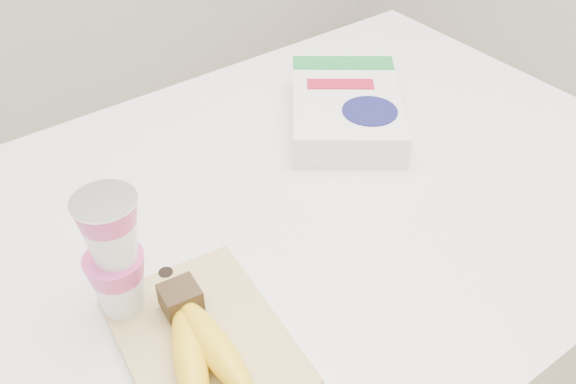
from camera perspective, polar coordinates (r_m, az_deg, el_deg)
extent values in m
cube|color=white|center=(1.39, -0.15, -16.70)|extent=(1.31, 0.87, 0.98)
cube|color=tan|center=(0.83, -7.53, -12.82)|extent=(0.22, 0.28, 0.01)
cube|color=#382816|center=(0.84, -9.55, -9.26)|extent=(0.05, 0.05, 0.03)
ellipsoid|color=yellow|center=(0.79, -8.73, -14.27)|extent=(0.11, 0.18, 0.05)
ellipsoid|color=yellow|center=(0.79, -6.66, -13.38)|extent=(0.05, 0.18, 0.05)
cylinder|color=silver|center=(0.75, -16.11, -0.76)|extent=(0.08, 0.08, 0.00)
cube|color=silver|center=(1.19, 5.17, 7.34)|extent=(0.33, 0.35, 0.06)
cube|color=#1C7F35|center=(1.28, 4.91, 11.36)|extent=(0.19, 0.16, 0.00)
cylinder|color=#131449|center=(1.13, 7.29, 7.16)|extent=(0.14, 0.14, 0.00)
cube|color=#A7132A|center=(1.21, 4.68, 9.53)|extent=(0.12, 0.10, 0.00)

